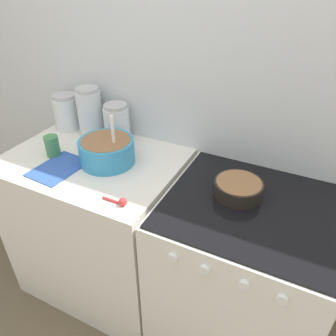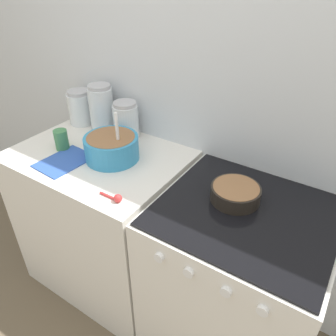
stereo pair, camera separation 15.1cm
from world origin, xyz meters
The scene contains 11 objects.
wall_back centered at (0.00, 0.69, 1.20)m, with size 4.80×0.05×2.40m.
countertop_cabinet centered at (-0.45, 0.33, 0.46)m, with size 0.90×0.66×0.92m.
stove centered at (0.38, 0.33, 0.46)m, with size 0.73×0.68×0.92m.
mixing_bowl centered at (-0.35, 0.35, 0.99)m, with size 0.27×0.27×0.26m.
baking_pan centered at (0.31, 0.37, 0.96)m, with size 0.21×0.21×0.07m.
storage_jar_left centered at (-0.79, 0.57, 1.01)m, with size 0.15×0.15×0.21m.
storage_jar_middle centered at (-0.62, 0.57, 1.04)m, with size 0.14×0.14×0.27m.
storage_jar_right centered at (-0.44, 0.57, 1.01)m, with size 0.14×0.14×0.21m.
tin_can centered at (-0.64, 0.27, 0.98)m, with size 0.07×0.07×0.11m.
recipe_page centered at (-0.53, 0.19, 0.93)m, with size 0.21×0.28×0.01m.
measuring_spoon centered at (-0.11, 0.09, 0.94)m, with size 0.12×0.04×0.04m.
Camera 2 is at (0.67, -0.70, 1.80)m, focal length 35.00 mm.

